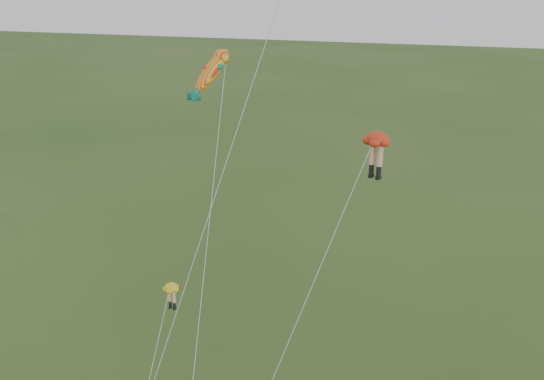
# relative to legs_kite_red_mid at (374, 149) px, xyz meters

# --- Properties ---
(legs_kite_red_mid) EXTENTS (6.01, 7.54, 14.88)m
(legs_kite_red_mid) POSITION_rel_legs_kite_red_mid_xyz_m (0.00, 0.00, 0.00)
(legs_kite_red_mid) COLOR red
(legs_kite_red_mid) RESTS_ON ground
(legs_kite_yellow) EXTENTS (1.09, 5.40, 7.25)m
(legs_kite_yellow) POSITION_rel_legs_kite_red_mid_xyz_m (-9.19, -2.58, -7.59)
(legs_kite_yellow) COLOR yellow
(legs_kite_yellow) RESTS_ON ground
(fish_kite) EXTENTS (3.00, 11.80, 17.86)m
(fish_kite) POSITION_rel_legs_kite_red_mid_xyz_m (-8.87, 3.73, 2.36)
(fish_kite) COLOR yellow
(fish_kite) RESTS_ON ground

